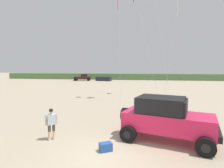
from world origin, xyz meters
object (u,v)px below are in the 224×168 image
at_px(distant_pickup, 83,77).
at_px(distant_sedan, 104,79).
at_px(cooler_box, 106,147).
at_px(person_watching, 51,122).
at_px(jeep, 166,118).

height_order(distant_pickup, distant_sedan, distant_pickup).
distance_m(cooler_box, distant_sedan, 43.29).
relative_size(person_watching, distant_pickup, 0.34).
xyz_separation_m(cooler_box, distant_pickup, (-14.94, 42.29, 0.75)).
distance_m(jeep, person_watching, 5.94).
distance_m(jeep, cooler_box, 3.44).
height_order(jeep, distant_sedan, jeep).
relative_size(cooler_box, distant_sedan, 0.13).
height_order(cooler_box, distant_sedan, distant_sedan).
bearing_deg(jeep, person_watching, -171.88).
height_order(person_watching, distant_pickup, distant_pickup).
relative_size(jeep, distant_sedan, 1.19).
height_order(person_watching, distant_sedan, person_watching).
xyz_separation_m(person_watching, cooler_box, (3.04, -0.83, -0.75)).
relative_size(person_watching, distant_sedan, 0.40).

